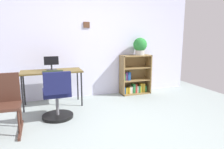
{
  "coord_description": "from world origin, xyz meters",
  "views": [
    {
      "loc": [
        -0.99,
        -2.43,
        1.39
      ],
      "look_at": [
        0.3,
        1.2,
        0.65
      ],
      "focal_mm": 33.04,
      "sensor_mm": 36.0,
      "label": 1
    }
  ],
  "objects_px": {
    "bookshelf_low": "(134,77)",
    "potted_plant_on_shelf": "(140,46)",
    "rocking_chair": "(5,103)",
    "desk": "(52,74)",
    "monitor": "(51,64)",
    "keyboard": "(53,71)",
    "office_chair": "(57,99)"
  },
  "relations": [
    {
      "from": "desk",
      "to": "monitor",
      "type": "bearing_deg",
      "value": 83.1
    },
    {
      "from": "bookshelf_low",
      "to": "potted_plant_on_shelf",
      "type": "bearing_deg",
      "value": -25.89
    },
    {
      "from": "bookshelf_low",
      "to": "monitor",
      "type": "bearing_deg",
      "value": -173.68
    },
    {
      "from": "desk",
      "to": "office_chair",
      "type": "height_order",
      "value": "office_chair"
    },
    {
      "from": "desk",
      "to": "monitor",
      "type": "distance_m",
      "value": 0.2
    },
    {
      "from": "desk",
      "to": "office_chair",
      "type": "bearing_deg",
      "value": -87.93
    },
    {
      "from": "monitor",
      "to": "rocking_chair",
      "type": "relative_size",
      "value": 0.33
    },
    {
      "from": "monitor",
      "to": "rocking_chair",
      "type": "height_order",
      "value": "monitor"
    },
    {
      "from": "desk",
      "to": "keyboard",
      "type": "height_order",
      "value": "keyboard"
    },
    {
      "from": "office_chair",
      "to": "potted_plant_on_shelf",
      "type": "xyz_separation_m",
      "value": [
        1.99,
        0.95,
        0.79
      ]
    },
    {
      "from": "potted_plant_on_shelf",
      "to": "desk",
      "type": "bearing_deg",
      "value": -173.89
    },
    {
      "from": "bookshelf_low",
      "to": "keyboard",
      "type": "bearing_deg",
      "value": -168.19
    },
    {
      "from": "desk",
      "to": "rocking_chair",
      "type": "distance_m",
      "value": 1.2
    },
    {
      "from": "office_chair",
      "to": "potted_plant_on_shelf",
      "type": "distance_m",
      "value": 2.35
    },
    {
      "from": "office_chair",
      "to": "bookshelf_low",
      "type": "bearing_deg",
      "value": 27.94
    },
    {
      "from": "keyboard",
      "to": "bookshelf_low",
      "type": "relative_size",
      "value": 0.41
    },
    {
      "from": "desk",
      "to": "keyboard",
      "type": "xyz_separation_m",
      "value": [
        0.01,
        -0.13,
        0.07
      ]
    },
    {
      "from": "keyboard",
      "to": "office_chair",
      "type": "distance_m",
      "value": 0.71
    },
    {
      "from": "desk",
      "to": "potted_plant_on_shelf",
      "type": "distance_m",
      "value": 2.09
    },
    {
      "from": "monitor",
      "to": "bookshelf_low",
      "type": "relative_size",
      "value": 0.3
    },
    {
      "from": "keyboard",
      "to": "desk",
      "type": "bearing_deg",
      "value": 96.06
    },
    {
      "from": "office_chair",
      "to": "rocking_chair",
      "type": "relative_size",
      "value": 0.98
    },
    {
      "from": "desk",
      "to": "keyboard",
      "type": "relative_size",
      "value": 3.06
    },
    {
      "from": "monitor",
      "to": "office_chair",
      "type": "xyz_separation_m",
      "value": [
        0.02,
        -0.79,
        -0.49
      ]
    },
    {
      "from": "desk",
      "to": "office_chair",
      "type": "xyz_separation_m",
      "value": [
        0.03,
        -0.73,
        -0.3
      ]
    },
    {
      "from": "rocking_chair",
      "to": "potted_plant_on_shelf",
      "type": "xyz_separation_m",
      "value": [
        2.74,
        1.15,
        0.71
      ]
    },
    {
      "from": "office_chair",
      "to": "potted_plant_on_shelf",
      "type": "relative_size",
      "value": 2.07
    },
    {
      "from": "desk",
      "to": "rocking_chair",
      "type": "height_order",
      "value": "rocking_chair"
    },
    {
      "from": "keyboard",
      "to": "rocking_chair",
      "type": "distance_m",
      "value": 1.13
    },
    {
      "from": "monitor",
      "to": "potted_plant_on_shelf",
      "type": "relative_size",
      "value": 0.69
    },
    {
      "from": "rocking_chair",
      "to": "bookshelf_low",
      "type": "distance_m",
      "value": 2.89
    },
    {
      "from": "monitor",
      "to": "office_chair",
      "type": "relative_size",
      "value": 0.33
    }
  ]
}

